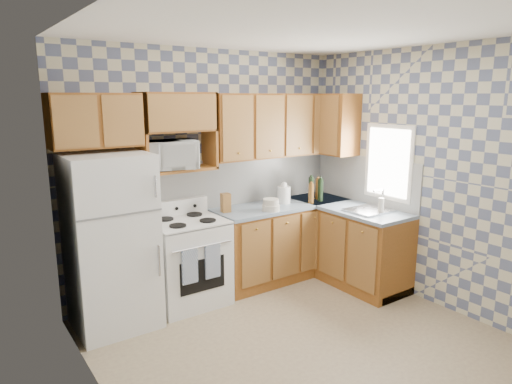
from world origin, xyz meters
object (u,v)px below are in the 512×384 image
(microwave, at_px, (169,155))
(refrigerator, at_px, (111,242))
(electric_kettle, at_px, (284,195))
(stove_body, at_px, (188,263))

(microwave, bearing_deg, refrigerator, -155.07)
(refrigerator, bearing_deg, electric_kettle, 1.56)
(stove_body, bearing_deg, microwave, 121.83)
(refrigerator, height_order, microwave, microwave)
(refrigerator, relative_size, microwave, 3.12)
(microwave, bearing_deg, stove_body, -47.25)
(refrigerator, distance_m, microwave, 1.05)
(microwave, distance_m, electric_kettle, 1.53)
(stove_body, bearing_deg, refrigerator, -178.22)
(stove_body, distance_m, electric_kettle, 1.44)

